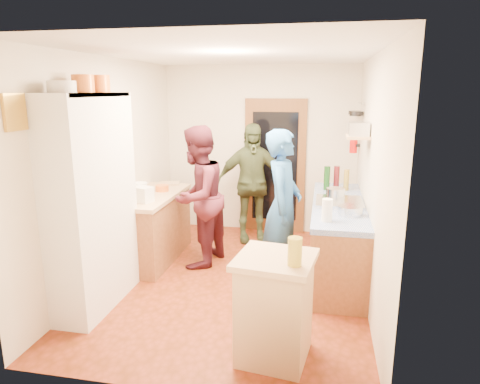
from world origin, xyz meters
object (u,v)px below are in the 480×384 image
(right_counter_base, at_px, (337,240))
(person_left, at_px, (202,196))
(hutch_body, at_px, (93,203))
(island_base, at_px, (274,310))
(person_hob, at_px, (285,207))
(person_back, at_px, (252,183))

(right_counter_base, distance_m, person_left, 1.78)
(person_left, bearing_deg, right_counter_base, 104.10)
(hutch_body, distance_m, island_base, 2.14)
(right_counter_base, height_order, person_hob, person_hob)
(person_hob, relative_size, person_back, 1.02)
(island_base, height_order, person_left, person_left)
(right_counter_base, xyz_separation_m, island_base, (-0.56, -1.90, 0.01))
(right_counter_base, distance_m, person_back, 1.62)
(hutch_body, bearing_deg, person_left, 57.92)
(person_hob, bearing_deg, person_left, 81.23)
(hutch_body, distance_m, right_counter_base, 2.90)
(island_base, xyz_separation_m, person_hob, (-0.06, 1.59, 0.47))
(hutch_body, xyz_separation_m, right_counter_base, (2.50, 1.30, -0.68))
(person_hob, xyz_separation_m, person_back, (-0.61, 1.26, -0.01))
(person_hob, xyz_separation_m, person_left, (-1.09, 0.27, 0.00))
(right_counter_base, bearing_deg, person_back, 142.47)
(hutch_body, xyz_separation_m, person_back, (1.27, 2.24, -0.22))
(person_left, bearing_deg, person_hob, 88.74)
(person_left, bearing_deg, person_back, 166.39)
(person_left, xyz_separation_m, person_back, (0.49, 0.99, -0.02))
(right_counter_base, distance_m, island_base, 1.98)
(right_counter_base, height_order, person_left, person_left)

